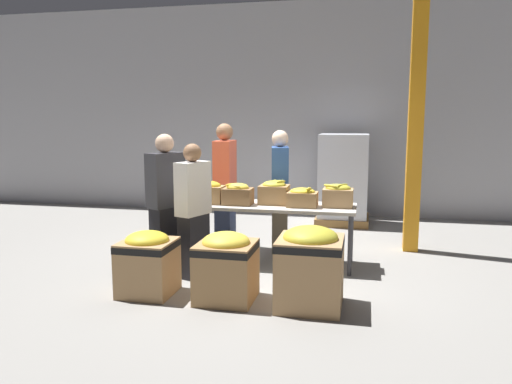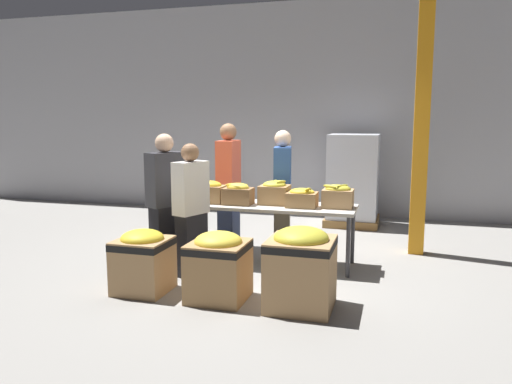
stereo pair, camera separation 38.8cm
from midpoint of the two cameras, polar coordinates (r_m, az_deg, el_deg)
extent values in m
plane|color=gray|center=(6.51, 1.81, -8.04)|extent=(30.00, 30.00, 0.00)
cube|color=#A8A8AD|center=(9.65, 6.99, 9.30)|extent=(16.00, 0.08, 4.00)
cube|color=beige|center=(6.34, 1.84, -1.57)|extent=(2.50, 0.72, 0.04)
cylinder|color=#38383D|center=(6.54, -9.03, -4.80)|extent=(0.05, 0.05, 0.72)
cylinder|color=#38383D|center=(5.96, 12.33, -6.20)|extent=(0.05, 0.05, 0.72)
cylinder|color=#38383D|center=(7.07, -6.98, -3.74)|extent=(0.05, 0.05, 0.72)
cylinder|color=#38383D|center=(6.54, 12.68, -4.89)|extent=(0.05, 0.05, 0.72)
cube|color=olive|center=(6.73, -6.56, -0.15)|extent=(0.37, 0.33, 0.17)
ellipsoid|color=yellow|center=(6.71, -6.57, 0.62)|extent=(0.30, 0.30, 0.09)
ellipsoid|color=yellow|center=(6.72, -6.64, 0.78)|extent=(0.18, 0.17, 0.04)
ellipsoid|color=yellow|center=(6.67, -5.77, 0.96)|extent=(0.18, 0.16, 0.05)
cube|color=#A37A4C|center=(6.44, -3.54, -0.25)|extent=(0.37, 0.28, 0.22)
ellipsoid|color=gold|center=(6.43, -3.55, 0.80)|extent=(0.30, 0.22, 0.11)
ellipsoid|color=gold|center=(6.43, -3.63, 1.00)|extent=(0.20, 0.05, 0.04)
ellipsoid|color=gold|center=(6.46, -4.22, 1.02)|extent=(0.18, 0.20, 0.05)
ellipsoid|color=gold|center=(6.44, -3.29, 1.01)|extent=(0.17, 0.14, 0.04)
ellipsoid|color=gold|center=(6.50, -3.52, 1.14)|extent=(0.13, 0.14, 0.04)
cube|color=olive|center=(6.30, -0.32, -0.49)|extent=(0.37, 0.27, 0.21)
ellipsoid|color=yellow|center=(6.28, -0.32, 0.52)|extent=(0.29, 0.22, 0.12)
ellipsoid|color=yellow|center=(6.28, -1.19, 0.87)|extent=(0.12, 0.16, 0.04)
ellipsoid|color=yellow|center=(6.32, -0.18, 0.86)|extent=(0.18, 0.05, 0.05)
ellipsoid|color=yellow|center=(6.33, 0.20, 0.78)|extent=(0.13, 0.14, 0.04)
ellipsoid|color=yellow|center=(6.22, -0.83, 0.68)|extent=(0.21, 0.11, 0.04)
cube|color=#A37A4C|center=(6.34, 3.88, -0.32)|extent=(0.37, 0.32, 0.24)
ellipsoid|color=gold|center=(6.32, 3.89, 0.81)|extent=(0.30, 0.28, 0.11)
ellipsoid|color=gold|center=(6.27, 4.66, 1.15)|extent=(0.13, 0.17, 0.05)
ellipsoid|color=gold|center=(6.32, 4.31, 1.18)|extent=(0.15, 0.13, 0.05)
ellipsoid|color=gold|center=(6.35, 4.00, 1.20)|extent=(0.07, 0.17, 0.05)
cube|color=#A37A4C|center=(6.15, 7.08, -0.90)|extent=(0.37, 0.29, 0.18)
ellipsoid|color=yellow|center=(6.13, 7.09, 0.00)|extent=(0.31, 0.24, 0.09)
ellipsoid|color=yellow|center=(6.12, 7.74, 0.17)|extent=(0.13, 0.20, 0.05)
ellipsoid|color=yellow|center=(6.06, 7.77, 0.30)|extent=(0.09, 0.16, 0.05)
cube|color=tan|center=(6.18, 11.12, -0.76)|extent=(0.37, 0.29, 0.22)
ellipsoid|color=gold|center=(6.16, 11.15, 0.34)|extent=(0.31, 0.24, 0.10)
ellipsoid|color=gold|center=(6.10, 10.24, 0.63)|extent=(0.20, 0.15, 0.05)
ellipsoid|color=gold|center=(6.13, 11.64, 0.68)|extent=(0.15, 0.21, 0.04)
ellipsoid|color=gold|center=(6.14, 10.89, 0.65)|extent=(0.16, 0.15, 0.05)
ellipsoid|color=gold|center=(6.19, 10.98, 0.60)|extent=(0.15, 0.07, 0.05)
cube|color=#6B604C|center=(6.92, 4.61, -3.65)|extent=(0.28, 0.41, 0.80)
cube|color=#2D5199|center=(6.81, 4.69, 2.37)|extent=(0.31, 0.49, 0.66)
sphere|color=beige|center=(6.77, 4.73, 6.10)|extent=(0.23, 0.23, 0.23)
cube|color=black|center=(5.93, -5.48, -6.02)|extent=(0.31, 0.40, 0.74)
cube|color=silver|center=(5.80, -5.58, 0.46)|extent=(0.35, 0.47, 0.61)
sphere|color=#896042|center=(5.76, -5.64, 4.52)|extent=(0.21, 0.21, 0.21)
cube|color=#2D3856|center=(7.14, -1.56, -3.09)|extent=(0.24, 0.41, 0.84)
cube|color=#EA5B3D|center=(7.02, -1.59, 3.07)|extent=(0.26, 0.49, 0.70)
sphere|color=#896042|center=(6.99, -1.60, 6.88)|extent=(0.24, 0.24, 0.24)
cube|color=black|center=(6.21, -8.40, -5.17)|extent=(0.36, 0.43, 0.79)
cube|color=#333338|center=(6.08, -8.54, 1.44)|extent=(0.40, 0.50, 0.65)
sphere|color=#DBAD89|center=(6.05, -8.63, 5.56)|extent=(0.22, 0.22, 0.22)
cube|color=tan|center=(5.48, -10.78, -8.26)|extent=(0.54, 0.54, 0.58)
cube|color=black|center=(5.42, -10.85, -5.90)|extent=(0.54, 0.54, 0.07)
ellipsoid|color=yellow|center=(5.40, -10.87, -5.23)|extent=(0.46, 0.46, 0.19)
cube|color=#A37A4C|center=(5.16, -2.13, -9.03)|extent=(0.57, 0.57, 0.60)
cube|color=black|center=(5.09, -2.14, -6.40)|extent=(0.58, 0.58, 0.07)
ellipsoid|color=yellow|center=(5.08, -2.15, -5.69)|extent=(0.49, 0.49, 0.20)
cube|color=tan|center=(4.96, 7.40, -9.27)|extent=(0.63, 0.63, 0.69)
cube|color=black|center=(4.88, 7.46, -6.01)|extent=(0.63, 0.63, 0.07)
ellipsoid|color=gold|center=(4.86, 7.48, -5.26)|extent=(0.54, 0.54, 0.22)
cube|color=orange|center=(7.12, 20.00, 9.17)|extent=(0.20, 0.20, 4.00)
cube|color=olive|center=(8.95, 12.13, -3.22)|extent=(0.91, 0.91, 0.13)
cube|color=silver|center=(8.83, 12.28, 1.78)|extent=(0.84, 0.84, 1.44)
camera|label=1|loc=(0.19, -88.23, 0.26)|focal=35.00mm
camera|label=2|loc=(0.19, 91.77, -0.26)|focal=35.00mm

